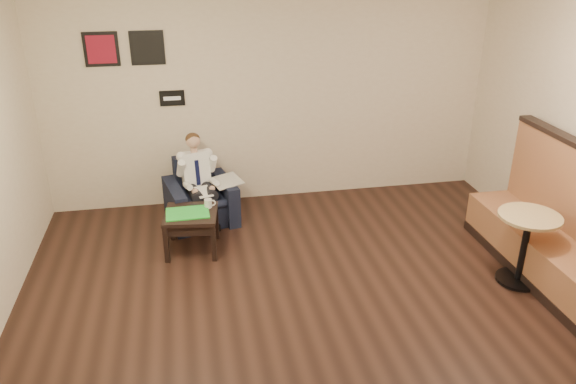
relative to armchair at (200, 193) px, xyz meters
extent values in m
plane|color=black|center=(1.04, -2.39, -0.40)|extent=(6.00, 6.00, 0.00)
cube|color=beige|center=(1.04, 0.61, 1.00)|extent=(6.00, 0.02, 2.80)
cube|color=white|center=(1.04, -2.39, 2.40)|extent=(6.00, 6.00, 0.02)
cube|color=black|center=(-0.26, 0.59, 1.10)|extent=(0.32, 0.02, 0.20)
cube|color=maroon|center=(-1.06, 0.59, 1.75)|extent=(0.42, 0.03, 0.42)
cube|color=black|center=(-0.51, 0.59, 1.75)|extent=(0.42, 0.03, 0.42)
cube|color=black|center=(0.00, 0.00, 0.00)|extent=(0.98, 0.98, 0.79)
cube|color=white|center=(0.04, -0.19, 0.09)|extent=(0.25, 0.30, 0.01)
cube|color=silver|center=(0.34, -0.01, 0.14)|extent=(0.45, 0.51, 0.01)
cube|color=black|center=(-0.14, -0.76, -0.15)|extent=(0.67, 0.67, 0.49)
cube|color=green|center=(-0.18, -0.78, 0.10)|extent=(0.50, 0.36, 0.01)
cylinder|color=white|center=(0.07, -0.66, 0.14)|extent=(0.10, 0.10, 0.10)
cube|color=black|center=(-0.06, -0.60, 0.10)|extent=(0.17, 0.12, 0.01)
cube|color=#965D3A|center=(3.63, -2.24, 0.32)|extent=(0.67, 2.80, 1.43)
cylinder|color=tan|center=(3.29, -2.10, 0.00)|extent=(0.68, 0.68, 0.79)
camera|label=1|loc=(-0.12, -6.69, 2.96)|focal=35.00mm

